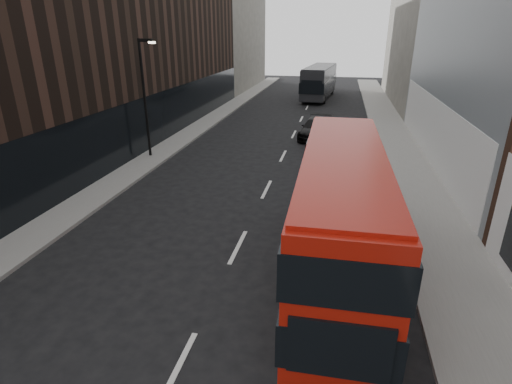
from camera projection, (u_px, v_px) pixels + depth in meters
The scene contains 11 objects.
sidewalk_right at pixel (395, 142), 29.01m from camera, with size 3.00×80.00×0.15m, color slate.
sidewalk_left at pixel (193, 131), 31.92m from camera, with size 2.00×80.00×0.15m, color slate.
building_victorian at pixel (425, 9), 41.94m from camera, with size 6.50×24.00×21.00m.
building_left_mid at pixel (170, 38), 34.52m from camera, with size 5.00×24.00×14.00m, color black.
building_left_far at pixel (234, 39), 54.68m from camera, with size 5.00×20.00×13.00m, color #5F5B53.
street_lamp at pixel (145, 91), 24.07m from camera, with size 1.06×0.22×7.00m.
red_bus at pixel (340, 212), 12.29m from camera, with size 2.65×10.65×4.28m.
grey_bus at pixel (319, 81), 47.46m from camera, with size 3.74×11.76×3.74m.
car_a at pixel (337, 163), 22.29m from camera, with size 1.66×4.12×1.40m, color black.
car_b at pixel (323, 138), 27.21m from camera, with size 1.63×4.66×1.54m, color gray.
car_c at pixel (316, 128), 30.17m from camera, with size 2.01×4.94×1.43m, color black.
Camera 1 is at (3.33, -4.73, 7.54)m, focal length 28.00 mm.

